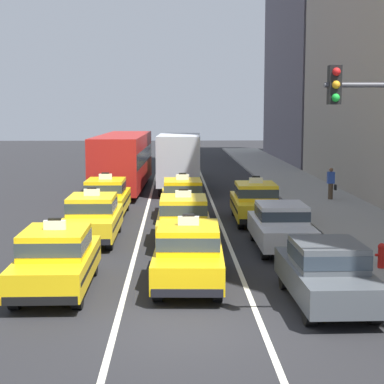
% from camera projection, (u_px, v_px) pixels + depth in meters
% --- Properties ---
extents(ground_plane, '(160.00, 160.00, 0.00)m').
position_uv_depth(ground_plane, '(189.00, 329.00, 13.85)').
color(ground_plane, '#232326').
extents(lane_stripe_left_center, '(0.14, 80.00, 0.01)m').
position_uv_depth(lane_stripe_left_center, '(150.00, 199.00, 33.63)').
color(lane_stripe_left_center, silver).
rests_on(lane_stripe_left_center, ground).
extents(lane_stripe_center_right, '(0.14, 80.00, 0.01)m').
position_uv_depth(lane_stripe_center_right, '(211.00, 198.00, 33.72)').
color(lane_stripe_center_right, silver).
rests_on(lane_stripe_center_right, ground).
extents(sidewalk_curb, '(4.00, 90.00, 0.15)m').
position_uv_depth(sidewalk_curb, '(340.00, 212.00, 28.90)').
color(sidewalk_curb, gray).
rests_on(sidewalk_curb, ground).
extents(taxi_left_nearest, '(1.85, 4.57, 1.96)m').
position_uv_depth(taxi_left_nearest, '(56.00, 258.00, 16.57)').
color(taxi_left_nearest, black).
rests_on(taxi_left_nearest, ground).
extents(taxi_left_second, '(1.84, 4.57, 1.96)m').
position_uv_depth(taxi_left_second, '(93.00, 217.00, 22.89)').
color(taxi_left_second, black).
rests_on(taxi_left_second, ground).
extents(taxi_left_third, '(1.87, 4.58, 1.96)m').
position_uv_depth(taxi_left_third, '(106.00, 197.00, 28.04)').
color(taxi_left_third, black).
rests_on(taxi_left_third, ground).
extents(bus_left_fourth, '(2.85, 11.27, 3.22)m').
position_uv_depth(bus_left_fourth, '(123.00, 159.00, 36.97)').
color(bus_left_fourth, black).
rests_on(bus_left_fourth, ground).
extents(taxi_center_nearest, '(1.98, 4.62, 1.96)m').
position_uv_depth(taxi_center_nearest, '(189.00, 253.00, 17.18)').
color(taxi_center_nearest, black).
rests_on(taxi_center_nearest, ground).
extents(taxi_center_second, '(1.86, 4.58, 1.96)m').
position_uv_depth(taxi_center_second, '(183.00, 219.00, 22.48)').
color(taxi_center_second, black).
rests_on(taxi_center_second, ground).
extents(taxi_center_third, '(1.86, 4.58, 1.96)m').
position_uv_depth(taxi_center_third, '(183.00, 197.00, 27.86)').
color(taxi_center_third, black).
rests_on(taxi_center_third, ground).
extents(box_truck_center_fourth, '(2.49, 7.04, 3.27)m').
position_uv_depth(box_truck_center_fourth, '(180.00, 160.00, 36.35)').
color(box_truck_center_fourth, black).
rests_on(box_truck_center_fourth, ground).
extents(taxi_center_fifth, '(2.00, 4.63, 1.96)m').
position_uv_depth(taxi_center_fifth, '(180.00, 165.00, 43.82)').
color(taxi_center_fifth, black).
rests_on(taxi_center_fifth, ground).
extents(sedan_right_nearest, '(1.84, 4.33, 1.58)m').
position_uv_depth(sedan_right_nearest, '(326.00, 271.00, 15.40)').
color(sedan_right_nearest, black).
rests_on(sedan_right_nearest, ground).
extents(sedan_right_second, '(1.78, 4.31, 1.58)m').
position_uv_depth(sedan_right_second, '(281.00, 225.00, 21.48)').
color(sedan_right_second, black).
rests_on(sedan_right_second, ground).
extents(taxi_right_third, '(1.89, 4.59, 1.96)m').
position_uv_depth(taxi_right_third, '(255.00, 201.00, 26.64)').
color(taxi_right_third, black).
rests_on(taxi_right_third, ground).
extents(pedestrian_near_crosswalk, '(0.47, 0.24, 1.60)m').
position_uv_depth(pedestrian_near_crosswalk, '(331.00, 184.00, 32.35)').
color(pedestrian_near_crosswalk, '#473828').
rests_on(pedestrian_near_crosswalk, sidewalk_curb).
extents(fire_hydrant, '(0.36, 0.22, 0.73)m').
position_uv_depth(fire_hydrant, '(381.00, 254.00, 18.48)').
color(fire_hydrant, red).
rests_on(fire_hydrant, sidewalk_curb).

